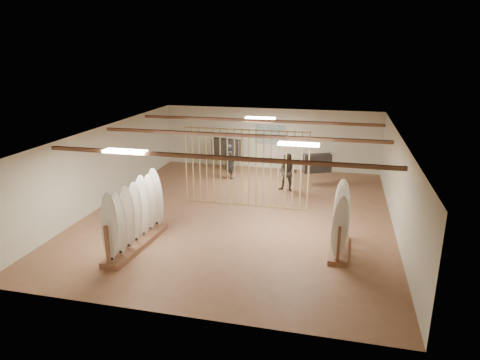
% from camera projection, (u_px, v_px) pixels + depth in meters
% --- Properties ---
extents(floor, '(12.00, 12.00, 0.00)m').
position_uv_depth(floor, '(240.00, 213.00, 14.65)').
color(floor, '#936347').
rests_on(floor, ground).
extents(ceiling, '(12.00, 12.00, 0.00)m').
position_uv_depth(ceiling, '(240.00, 133.00, 13.82)').
color(ceiling, gray).
rests_on(ceiling, ground).
extents(wall_back, '(12.00, 0.00, 12.00)m').
position_uv_depth(wall_back, '(270.00, 139.00, 19.81)').
color(wall_back, silver).
rests_on(wall_back, ground).
extents(wall_front, '(12.00, 0.00, 12.00)m').
position_uv_depth(wall_front, '(172.00, 256.00, 8.66)').
color(wall_front, silver).
rests_on(wall_front, ground).
extents(wall_left, '(0.00, 12.00, 12.00)m').
position_uv_depth(wall_left, '(105.00, 165.00, 15.34)').
color(wall_left, silver).
rests_on(wall_left, ground).
extents(wall_right, '(0.00, 12.00, 12.00)m').
position_uv_depth(wall_right, '(398.00, 185.00, 13.13)').
color(wall_right, silver).
rests_on(wall_right, ground).
extents(ceiling_slats, '(9.50, 6.12, 0.10)m').
position_uv_depth(ceiling_slats, '(240.00, 135.00, 13.85)').
color(ceiling_slats, brown).
rests_on(ceiling_slats, ground).
extents(light_panels, '(1.20, 0.35, 0.06)m').
position_uv_depth(light_panels, '(240.00, 135.00, 13.84)').
color(light_panels, white).
rests_on(light_panels, ground).
extents(bamboo_partition, '(4.45, 0.05, 2.78)m').
position_uv_depth(bamboo_partition, '(245.00, 168.00, 14.98)').
color(bamboo_partition, tan).
rests_on(bamboo_partition, ground).
extents(poster, '(1.40, 0.03, 0.90)m').
position_uv_depth(poster, '(270.00, 135.00, 19.74)').
color(poster, teal).
rests_on(poster, ground).
extents(rack_left, '(0.73, 2.90, 2.01)m').
position_uv_depth(rack_left, '(136.00, 224.00, 12.01)').
color(rack_left, brown).
rests_on(rack_left, floor).
extents(rack_right, '(0.56, 1.95, 1.84)m').
position_uv_depth(rack_right, '(340.00, 230.00, 11.78)').
color(rack_right, brown).
rests_on(rack_right, floor).
extents(clothing_rack_a, '(1.43, 0.67, 1.57)m').
position_uv_depth(clothing_rack_a, '(226.00, 149.00, 19.49)').
color(clothing_rack_a, silver).
rests_on(clothing_rack_a, floor).
extents(clothing_rack_b, '(1.19, 0.77, 1.34)m').
position_uv_depth(clothing_rack_b, '(317.00, 163.00, 17.61)').
color(clothing_rack_b, silver).
rests_on(clothing_rack_b, floor).
extents(shopper_a, '(0.76, 0.69, 1.73)m').
position_uv_depth(shopper_a, '(229.00, 159.00, 18.35)').
color(shopper_a, '#212228').
rests_on(shopper_a, floor).
extents(shopper_b, '(0.91, 0.75, 1.72)m').
position_uv_depth(shopper_b, '(288.00, 170.00, 16.70)').
color(shopper_b, '#37312B').
rests_on(shopper_b, floor).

